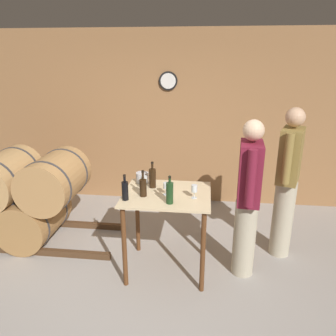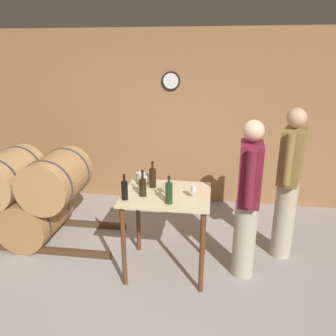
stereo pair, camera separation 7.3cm
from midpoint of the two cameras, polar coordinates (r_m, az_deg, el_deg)
ground_plane at (r=3.53m, az=-3.99°, el=-21.82°), size 14.00×14.00×0.00m
back_wall at (r=5.21m, az=1.29°, el=8.43°), size 8.40×0.08×2.70m
barrel_rack at (r=4.63m, az=-23.56°, el=-4.64°), size 2.84×0.88×1.18m
tasting_table at (r=3.54m, az=0.37°, el=-7.29°), size 0.92×0.78×0.93m
wine_bottle_far_left at (r=3.30m, az=-6.94°, el=-3.77°), size 0.07×0.07×0.27m
wine_bottle_left at (r=3.37m, az=-3.79°, el=-3.27°), size 0.07×0.07×0.28m
wine_bottle_center at (r=3.58m, az=-2.10°, el=-1.67°), size 0.08×0.08×0.29m
wine_bottle_right at (r=3.19m, az=0.81°, el=-4.28°), size 0.07×0.07×0.29m
wine_glass_near_left at (r=3.55m, az=-3.60°, el=-2.02°), size 0.07×0.07×0.14m
wine_glass_near_center at (r=3.39m, az=0.22°, el=-3.18°), size 0.06×0.06×0.13m
wine_glass_near_right at (r=3.32m, az=5.16°, el=-3.69°), size 0.06×0.06×0.14m
ice_bucket at (r=3.75m, az=-3.85°, el=-1.63°), size 0.14×0.14×0.12m
person_host at (r=3.49m, az=14.32°, el=-5.07°), size 0.25×0.59×1.73m
person_visitor_with_scarf at (r=3.97m, az=20.75°, el=-2.27°), size 0.34×0.56×1.79m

